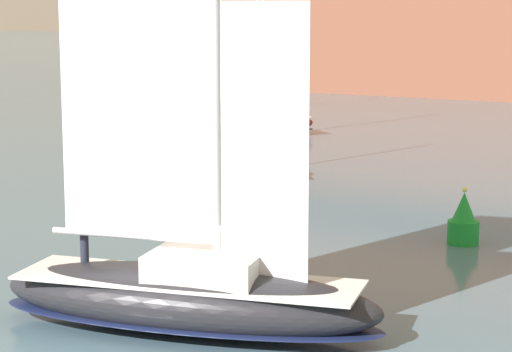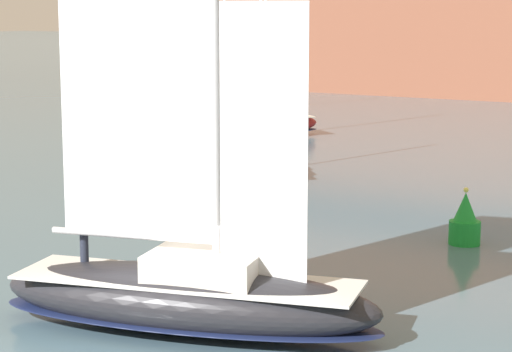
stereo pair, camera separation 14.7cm
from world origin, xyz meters
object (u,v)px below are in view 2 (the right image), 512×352
at_px(sailboat_moored_mid_channel, 233,102).
at_px(channel_buoy, 465,222).
at_px(sailboat_moored_far_slip, 267,160).
at_px(sailboat_moored_outer_mooring, 250,124).
at_px(sailboat_main, 187,288).

bearing_deg(sailboat_moored_mid_channel, channel_buoy, -46.95).
relative_size(sailboat_moored_mid_channel, channel_buoy, 6.23).
relative_size(sailboat_moored_far_slip, sailboat_moored_outer_mooring, 0.74).
bearing_deg(sailboat_moored_far_slip, sailboat_moored_outer_mooring, 125.06).
height_order(sailboat_main, sailboat_moored_outer_mooring, sailboat_main).
bearing_deg(sailboat_main, sailboat_moored_outer_mooring, 119.07).
height_order(sailboat_main, channel_buoy, sailboat_main).
distance_m(sailboat_moored_mid_channel, channel_buoy, 38.72).
xyz_separation_m(sailboat_main, channel_buoy, (2.51, 11.25, -0.30)).
distance_m(sailboat_moored_outer_mooring, channel_buoy, 26.04).
height_order(sailboat_moored_mid_channel, sailboat_moored_outer_mooring, sailboat_moored_outer_mooring).
bearing_deg(channel_buoy, sailboat_moored_far_slip, 145.29).
bearing_deg(sailboat_moored_far_slip, channel_buoy, -34.71).
xyz_separation_m(sailboat_moored_mid_channel, channel_buoy, (26.43, -28.29, -0.06)).
bearing_deg(channel_buoy, sailboat_moored_mid_channel, 133.05).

